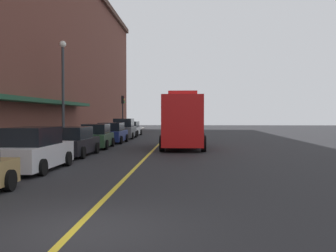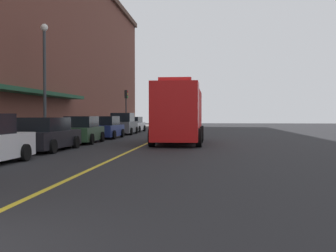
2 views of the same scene
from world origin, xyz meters
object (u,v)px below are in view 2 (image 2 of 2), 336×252
at_px(parked_car_3, 83,130).
at_px(traffic_light_near, 126,102).
at_px(parked_car_6, 132,125).
at_px(parked_car_2, 47,135).
at_px(fire_truck, 179,114).
at_px(parked_car_5, 123,124).
at_px(street_lamp_left, 45,70).
at_px(parked_car_4, 105,128).
at_px(parking_meter_0, 13,129).
at_px(parking_meter_1, 93,123).

bearing_deg(parked_car_3, traffic_light_near, 2.24).
bearing_deg(traffic_light_near, parked_car_6, -67.00).
xyz_separation_m(parked_car_2, fire_truck, (5.94, 5.68, 1.01)).
relative_size(parked_car_2, parked_car_5, 1.03).
height_order(parked_car_3, parked_car_5, parked_car_5).
relative_size(parked_car_5, street_lamp_left, 0.68).
height_order(parked_car_5, parked_car_6, parked_car_5).
bearing_deg(parked_car_5, parked_car_6, 0.74).
relative_size(parked_car_3, parked_car_5, 0.90).
xyz_separation_m(parked_car_6, fire_truck, (5.95, -16.22, 1.04)).
bearing_deg(parked_car_4, parking_meter_0, 173.67).
xyz_separation_m(parked_car_4, street_lamp_left, (-2.07, -6.06, 3.63)).
relative_size(parked_car_2, parked_car_6, 1.10).
relative_size(parking_meter_0, parking_meter_1, 1.00).
relative_size(parked_car_6, traffic_light_near, 1.03).
bearing_deg(parking_meter_0, parking_meter_1, 90.00).
distance_m(parked_car_6, traffic_light_near, 4.05).
xyz_separation_m(parked_car_5, fire_truck, (5.78, -10.96, 0.89)).
height_order(parking_meter_1, street_lamp_left, street_lamp_left).
relative_size(parked_car_4, traffic_light_near, 0.97).
height_order(parked_car_4, parking_meter_1, parked_car_4).
distance_m(parked_car_5, street_lamp_left, 12.91).
bearing_deg(parked_car_6, traffic_light_near, 24.53).
bearing_deg(traffic_light_near, parked_car_4, -84.42).
bearing_deg(traffic_light_near, fire_truck, -69.39).
relative_size(parked_car_5, parked_car_6, 1.07).
relative_size(parked_car_2, parked_car_3, 1.14).
distance_m(parked_car_5, parked_car_6, 5.27).
relative_size(street_lamp_left, traffic_light_near, 1.61).
xyz_separation_m(parked_car_6, street_lamp_left, (-1.93, -17.50, 3.67)).
relative_size(parked_car_4, parking_meter_0, 3.14).
xyz_separation_m(parked_car_4, parked_car_6, (-0.14, 11.45, -0.04)).
distance_m(fire_truck, traffic_light_near, 20.56).
bearing_deg(parked_car_5, parked_car_2, 178.32).
xyz_separation_m(parking_meter_1, street_lamp_left, (-0.60, -7.86, 3.34)).
xyz_separation_m(fire_truck, parking_meter_1, (-7.28, 6.58, -0.71)).
xyz_separation_m(parked_car_5, traffic_light_near, (-1.44, 8.24, 2.27)).
distance_m(fire_truck, parking_meter_0, 9.75).
height_order(parking_meter_0, street_lamp_left, street_lamp_left).
distance_m(parked_car_3, fire_truck, 5.98).
bearing_deg(traffic_light_near, parked_car_5, -80.10).
bearing_deg(parked_car_4, parked_car_2, -179.55).
bearing_deg(parking_meter_1, parked_car_6, 82.17).
relative_size(parked_car_4, parked_car_6, 0.95).
height_order(parked_car_3, parked_car_4, parked_car_3).
height_order(parked_car_4, fire_truck, fire_truck).
bearing_deg(parking_meter_1, parked_car_2, -83.74).
bearing_deg(parked_car_4, parking_meter_1, 40.29).
bearing_deg(parked_car_2, street_lamp_left, 24.66).
bearing_deg(street_lamp_left, fire_truck, 9.23).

